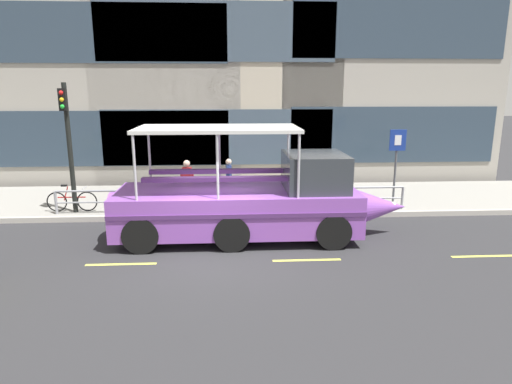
% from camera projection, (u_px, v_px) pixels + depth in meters
% --- Properties ---
extents(ground_plane, '(120.00, 120.00, 0.00)m').
position_uv_depth(ground_plane, '(216.00, 252.00, 12.17)').
color(ground_plane, '#2B2B2D').
extents(sidewalk, '(32.00, 4.80, 0.18)m').
position_uv_depth(sidewalk, '(220.00, 199.00, 17.59)').
color(sidewalk, gray).
rests_on(sidewalk, ground_plane).
extents(curb_edge, '(32.00, 0.18, 0.18)m').
position_uv_depth(curb_edge, '(219.00, 217.00, 15.17)').
color(curb_edge, '#B2ADA3').
rests_on(curb_edge, ground_plane).
extents(lane_centreline, '(25.80, 0.12, 0.01)m').
position_uv_depth(lane_centreline, '(215.00, 262.00, 11.42)').
color(lane_centreline, '#DBD64C').
rests_on(lane_centreline, ground_plane).
extents(curb_guardrail, '(12.19, 0.09, 0.83)m').
position_uv_depth(curb_guardrail, '(233.00, 196.00, 15.38)').
color(curb_guardrail, gray).
rests_on(curb_guardrail, sidewalk).
extents(traffic_light_pole, '(0.24, 0.46, 4.41)m').
position_uv_depth(traffic_light_pole, '(68.00, 136.00, 14.76)').
color(traffic_light_pole, black).
rests_on(traffic_light_pole, sidewalk).
extents(parking_sign, '(0.60, 0.12, 2.78)m').
position_uv_depth(parking_sign, '(397.00, 154.00, 16.01)').
color(parking_sign, '#4C4F54').
rests_on(parking_sign, sidewalk).
extents(leaned_bicycle, '(1.74, 0.46, 0.96)m').
position_uv_depth(leaned_bicycle, '(72.00, 201.00, 15.41)').
color(leaned_bicycle, black).
rests_on(leaned_bicycle, sidewalk).
extents(duck_tour_boat, '(8.82, 2.59, 3.32)m').
position_uv_depth(duck_tour_boat, '(254.00, 202.00, 13.12)').
color(duck_tour_boat, purple).
rests_on(duck_tour_boat, ground_plane).
extents(pedestrian_near_bow, '(0.43, 0.29, 1.62)m').
position_uv_depth(pedestrian_near_bow, '(314.00, 178.00, 16.42)').
color(pedestrian_near_bow, '#1E2338').
rests_on(pedestrian_near_bow, sidewalk).
extents(pedestrian_mid_left, '(0.23, 0.46, 1.62)m').
position_uv_depth(pedestrian_mid_left, '(229.00, 176.00, 16.78)').
color(pedestrian_mid_left, '#47423D').
rests_on(pedestrian_mid_left, sidewalk).
extents(pedestrian_mid_right, '(0.49, 0.24, 1.72)m').
position_uv_depth(pedestrian_mid_right, '(187.00, 179.00, 15.87)').
color(pedestrian_mid_right, black).
rests_on(pedestrian_mid_right, sidewalk).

